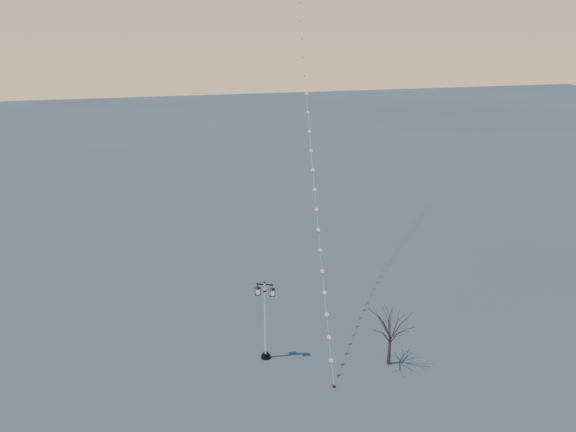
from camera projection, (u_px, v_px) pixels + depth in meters
name	position (u px, v px, depth m)	size (l,w,h in m)	color
ground	(303.00, 383.00, 32.92)	(300.00, 300.00, 0.00)	#424342
street_lamp	(265.00, 316.00, 34.45)	(1.32, 0.87, 5.53)	black
bare_tree	(391.00, 328.00, 33.95)	(2.26, 2.26, 3.76)	#352620
kite_train	(306.00, 53.00, 41.21)	(6.12, 31.62, 37.47)	black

